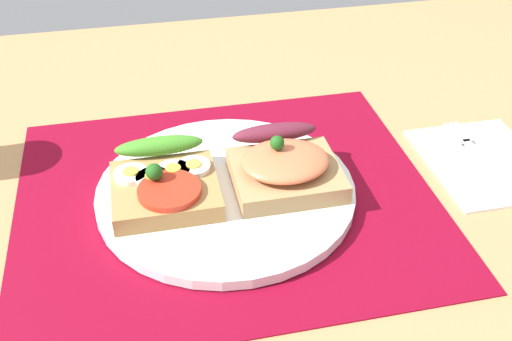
# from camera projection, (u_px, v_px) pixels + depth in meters

# --- Properties ---
(ground_plane) EXTENTS (1.20, 0.90, 0.03)m
(ground_plane) POSITION_uv_depth(u_px,v_px,m) (227.00, 210.00, 0.61)
(ground_plane) COLOR tan
(placemat) EXTENTS (0.40, 0.35, 0.00)m
(placemat) POSITION_uv_depth(u_px,v_px,m) (226.00, 197.00, 0.60)
(placemat) COLOR maroon
(placemat) RESTS_ON ground_plane
(plate) EXTENTS (0.25, 0.25, 0.01)m
(plate) POSITION_uv_depth(u_px,v_px,m) (226.00, 191.00, 0.60)
(plate) COLOR white
(plate) RESTS_ON placemat
(sandwich_egg_tomato) EXTENTS (0.10, 0.11, 0.04)m
(sandwich_egg_tomato) POSITION_uv_depth(u_px,v_px,m) (164.00, 182.00, 0.58)
(sandwich_egg_tomato) COLOR #B07E47
(sandwich_egg_tomato) RESTS_ON plate
(sandwich_salmon) EXTENTS (0.10, 0.10, 0.05)m
(sandwich_salmon) POSITION_uv_depth(u_px,v_px,m) (284.00, 165.00, 0.59)
(sandwich_salmon) COLOR tan
(sandwich_salmon) RESTS_ON plate
(napkin) EXTENTS (0.12, 0.15, 0.01)m
(napkin) POSITION_uv_depth(u_px,v_px,m) (484.00, 161.00, 0.65)
(napkin) COLOR white
(napkin) RESTS_ON ground_plane
(fork) EXTENTS (0.02, 0.15, 0.00)m
(fork) POSITION_uv_depth(u_px,v_px,m) (481.00, 158.00, 0.64)
(fork) COLOR #B7B7BC
(fork) RESTS_ON napkin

